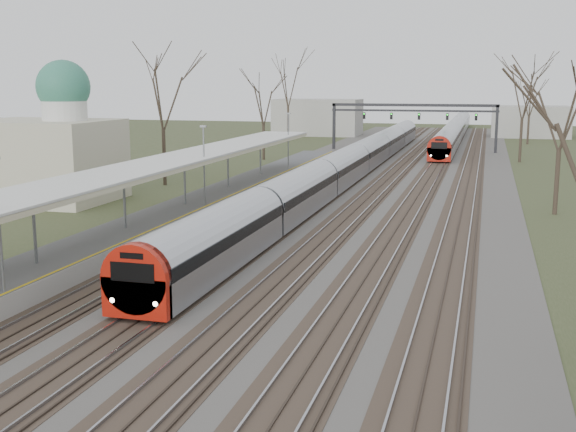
% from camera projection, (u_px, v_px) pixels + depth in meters
% --- Properties ---
extents(track_bed, '(24.00, 160.00, 0.22)m').
position_uv_depth(track_bed, '(378.00, 182.00, 63.87)').
color(track_bed, '#474442').
rests_on(track_bed, ground).
extents(platform, '(3.50, 69.00, 1.00)m').
position_uv_depth(platform, '(206.00, 203.00, 49.63)').
color(platform, '#9E9B93').
rests_on(platform, ground).
extents(canopy, '(4.10, 50.00, 3.11)m').
position_uv_depth(canopy, '(178.00, 160.00, 44.73)').
color(canopy, slate).
rests_on(canopy, platform).
extents(dome_building, '(10.00, 8.00, 10.30)m').
position_uv_depth(dome_building, '(46.00, 151.00, 52.83)').
color(dome_building, beige).
rests_on(dome_building, ground).
extents(signal_gantry, '(21.00, 0.59, 6.08)m').
position_uv_depth(signal_gantry, '(414.00, 113.00, 91.41)').
color(signal_gantry, black).
rests_on(signal_gantry, ground).
extents(tree_west_far, '(5.50, 5.50, 11.33)m').
position_uv_depth(tree_west_far, '(162.00, 91.00, 60.30)').
color(tree_west_far, '#2D231C').
rests_on(tree_west_far, ground).
extents(tree_east_far, '(5.00, 5.00, 10.30)m').
position_uv_depth(tree_east_far, '(562.00, 105.00, 46.64)').
color(tree_east_far, '#2D231C').
rests_on(tree_east_far, ground).
extents(train_near, '(2.62, 90.21, 3.05)m').
position_uv_depth(train_near, '(355.00, 160.00, 68.26)').
color(train_near, '#A3A6AD').
rests_on(train_near, ground).
extents(train_far, '(2.62, 75.21, 3.05)m').
position_uv_depth(train_far, '(455.00, 129.00, 112.99)').
color(train_far, '#A3A6AD').
rests_on(train_far, ground).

